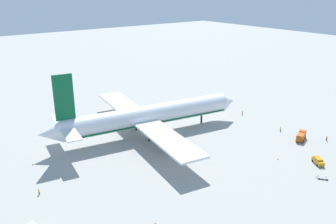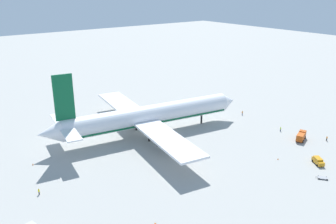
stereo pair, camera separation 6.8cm
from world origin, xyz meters
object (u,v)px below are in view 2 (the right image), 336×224
Objects in this scene: traffic_cone_1 at (33,164)px; baggage_cart_0 at (323,178)px; airliner at (147,116)px; ground_worker_4 at (242,113)px; service_truck_1 at (301,136)px; traffic_cone_0 at (278,159)px; baggage_cart_2 at (115,95)px; baggage_cart_1 at (71,104)px; ground_worker_1 at (39,192)px; ground_worker_0 at (327,138)px; ground_worker_2 at (281,129)px; service_van at (318,161)px.

baggage_cart_0 is at bearing -42.50° from traffic_cone_1.
airliner reaches higher than ground_worker_4.
service_truck_1 is 18.60m from traffic_cone_0.
airliner reaches higher than baggage_cart_2.
ground_worker_1 is at bearing -119.10° from baggage_cart_1.
airliner is 134.19× the size of traffic_cone_1.
ground_worker_2 is (-5.47, 14.55, -0.02)m from ground_worker_0.
baggage_cart_0 is 14.26m from traffic_cone_0.
ground_worker_1 is 0.97× the size of ground_worker_4.
baggage_cart_0 is at bearing -133.80° from service_truck_1.
baggage_cart_0 is 5.50× the size of traffic_cone_1.
service_truck_1 is 17.04m from service_van.
ground_worker_4 is (1.96, 19.86, 0.05)m from ground_worker_2.
ground_worker_0 reaches higher than ground_worker_2.
service_van reaches higher than baggage_cart_0.
ground_worker_4 is 3.09× the size of traffic_cone_1.
airliner reaches higher than ground_worker_0.
service_truck_1 is 84.16m from ground_worker_1.
service_truck_1 reaches higher than ground_worker_1.
ground_worker_4 is at bearing -8.92° from airliner.
ground_worker_4 is (-3.51, 34.41, 0.03)m from ground_worker_0.
baggage_cart_1 is (-29.79, 100.11, 0.40)m from baggage_cart_0.
service_van is at bearing -51.17° from traffic_cone_0.
baggage_cart_1 is at bearing -179.56° from baggage_cart_2.
ground_worker_0 is at bearing 28.04° from baggage_cart_0.
traffic_cone_0 is at bearing -62.42° from airliner.
airliner is at bearing 137.58° from service_truck_1.
ground_worker_2 is at bearing 34.61° from traffic_cone_0.
service_van reaches higher than ground_worker_2.
airliner is 56.14m from service_van.
airliner is 61.48m from ground_worker_0.
ground_worker_0 reaches higher than baggage_cart_1.
ground_worker_0 is at bearing -69.51° from baggage_cart_2.
service_van reaches higher than baggage_cart_2.
service_truck_1 is 3.71× the size of ground_worker_4.
baggage_cart_1 is at bearing 120.22° from service_truck_1.
ground_worker_4 reaches higher than ground_worker_0.
baggage_cart_0 is (21.07, -53.96, -6.57)m from airliner.
ground_worker_2 is 23.36m from traffic_cone_0.
baggage_cart_1 is at bearing 111.10° from service_van.
traffic_cone_1 is at bearing 145.64° from traffic_cone_0.
baggage_cart_2 is (-8.26, 100.27, 0.41)m from baggage_cart_0.
ground_worker_0 is at bearing -26.55° from traffic_cone_1.
baggage_cart_2 is (-14.97, 94.75, -0.35)m from service_van.
ground_worker_0 is 24.73m from traffic_cone_0.
service_truck_1 reaches higher than ground_worker_0.
airliner is 24.41× the size of baggage_cart_0.
airliner is 48.44m from baggage_cart_2.
service_van is 83.50m from traffic_cone_1.
ground_worker_2 is (39.96, -26.44, -6.03)m from airliner.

